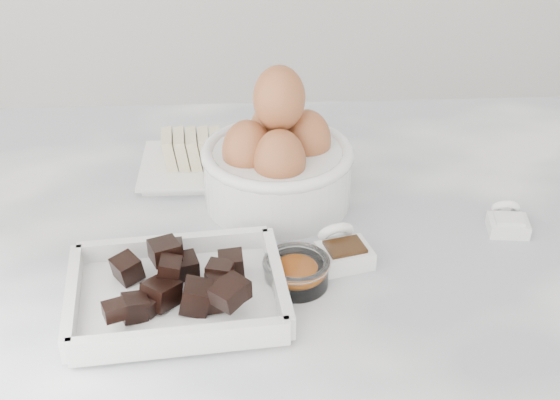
# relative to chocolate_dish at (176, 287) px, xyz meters

# --- Properties ---
(marble_slab) EXTENTS (1.20, 0.80, 0.04)m
(marble_slab) POSITION_rel_chocolate_dish_xyz_m (0.10, 0.11, -0.04)
(marble_slab) COLOR white
(marble_slab) RESTS_ON cabinet
(chocolate_dish) EXTENTS (0.24, 0.20, 0.06)m
(chocolate_dish) POSITION_rel_chocolate_dish_xyz_m (0.00, 0.00, 0.00)
(chocolate_dish) COLOR white
(chocolate_dish) RESTS_ON marble_slab
(butter_plate) EXTENTS (0.14, 0.14, 0.06)m
(butter_plate) POSITION_rel_chocolate_dish_xyz_m (-0.00, 0.29, -0.00)
(butter_plate) COLOR white
(butter_plate) RESTS_ON marble_slab
(sugar_ramekin) EXTENTS (0.08, 0.08, 0.05)m
(sugar_ramekin) POSITION_rel_chocolate_dish_xyz_m (0.14, 0.27, 0.00)
(sugar_ramekin) COLOR white
(sugar_ramekin) RESTS_ON marble_slab
(egg_bowl) EXTENTS (0.19, 0.19, 0.18)m
(egg_bowl) POSITION_rel_chocolate_dish_xyz_m (0.12, 0.21, 0.04)
(egg_bowl) COLOR white
(egg_bowl) RESTS_ON marble_slab
(honey_bowl) EXTENTS (0.07, 0.07, 0.03)m
(honey_bowl) POSITION_rel_chocolate_dish_xyz_m (0.09, 0.19, -0.01)
(honey_bowl) COLOR white
(honey_bowl) RESTS_ON marble_slab
(zest_bowl) EXTENTS (0.08, 0.08, 0.03)m
(zest_bowl) POSITION_rel_chocolate_dish_xyz_m (0.13, 0.03, -0.01)
(zest_bowl) COLOR white
(zest_bowl) RESTS_ON marble_slab
(vanilla_spoon) EXTENTS (0.07, 0.08, 0.04)m
(vanilla_spoon) POSITION_rel_chocolate_dish_xyz_m (0.18, 0.07, -0.01)
(vanilla_spoon) COLOR white
(vanilla_spoon) RESTS_ON marble_slab
(salt_spoon) EXTENTS (0.05, 0.06, 0.04)m
(salt_spoon) POSITION_rel_chocolate_dish_xyz_m (0.39, 0.13, -0.01)
(salt_spoon) COLOR white
(salt_spoon) RESTS_ON marble_slab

